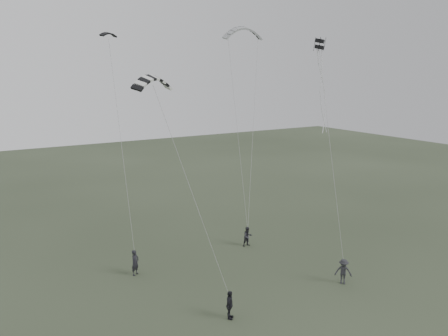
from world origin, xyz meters
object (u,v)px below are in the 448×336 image
kite_dark_small (108,33)px  kite_pale_large (243,28)px  kite_box (320,44)px  flyer_left (135,263)px  flyer_center (230,305)px  kite_striped (153,78)px  flyer_far (343,272)px  flyer_right (248,237)px

kite_dark_small → kite_pale_large: 13.38m
kite_dark_small → kite_pale_large: (13.19, 1.88, 1.20)m
kite_dark_small → kite_box: 15.54m
flyer_left → flyer_center: size_ratio=1.07×
kite_striped → flyer_far: bearing=-50.1°
flyer_right → kite_dark_small: size_ratio=1.22×
flyer_left → kite_pale_large: bearing=-5.3°
kite_box → kite_pale_large: bearing=50.6°
flyer_far → kite_box: kite_box is taller
kite_pale_large → flyer_far: bearing=-84.8°
flyer_right → kite_box: size_ratio=2.36×
flyer_far → flyer_left: bearing=-173.1°
flyer_center → kite_pale_large: bearing=7.0°
kite_box → flyer_center: bearing=167.0°
flyer_center → kite_dark_small: bearing=51.8°
flyer_center → flyer_far: (8.94, -0.27, 0.02)m
flyer_left → flyer_right: bearing=-30.8°
flyer_left → kite_pale_large: 23.15m
flyer_right → flyer_far: bearing=-76.4°
kite_pale_large → kite_striped: size_ratio=1.30×
flyer_far → kite_pale_large: kite_pale_large is taller
flyer_right → flyer_far: (1.81, -8.93, 0.06)m
flyer_center → kite_box: bearing=-23.1°
kite_box → flyer_left: bearing=127.8°
flyer_center → kite_striped: size_ratio=0.61×
flyer_right → flyer_center: bearing=-127.3°
kite_dark_small → kite_pale_large: bearing=-15.5°
flyer_far → kite_box: (1.68, 5.10, 15.28)m
kite_dark_small → kite_box: bearing=-57.7°
flyer_right → flyer_center: (-7.13, -8.66, 0.04)m
flyer_right → flyer_center: 11.22m
flyer_left → kite_striped: bearing=-112.5°
kite_striped → flyer_center: bearing=-91.1°
flyer_far → kite_striped: kite_striped is taller
kite_dark_small → flyer_far: bearing=-74.6°
flyer_center → flyer_far: bearing=-49.3°
flyer_left → flyer_right: size_ratio=1.12×
flyer_left → kite_striped: size_ratio=0.65×
flyer_right → flyer_far: flyer_far is taller
flyer_left → flyer_far: (11.67, -8.61, -0.04)m
flyer_center → flyer_far: 8.94m
flyer_left → kite_dark_small: size_ratio=1.37×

